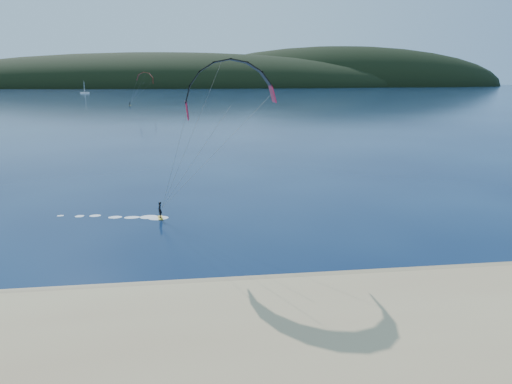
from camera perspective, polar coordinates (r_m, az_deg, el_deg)
ground at (r=25.18m, az=-8.59°, el=-17.42°), size 1800.00×1800.00×0.00m
wet_sand at (r=29.06m, az=-8.38°, el=-12.60°), size 220.00×2.50×0.10m
headland at (r=766.69m, az=-7.20°, el=13.82°), size 1200.00×310.00×140.00m
kitesurfer_near at (r=36.06m, az=-4.06°, el=10.85°), size 21.51×8.25×14.19m
kitesurfer_far at (r=229.68m, az=-14.66°, el=14.20°), size 13.99×5.49×15.62m
sailboat at (r=442.12m, az=-21.97°, el=12.26°), size 8.42×5.29×11.76m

